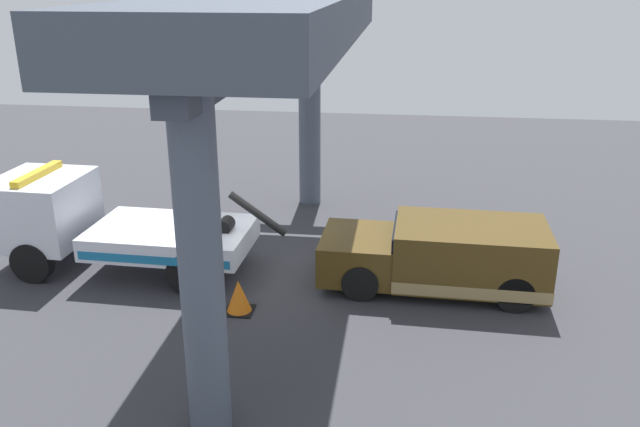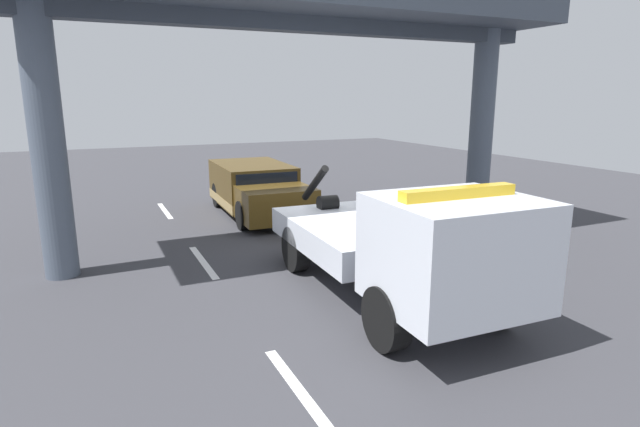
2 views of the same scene
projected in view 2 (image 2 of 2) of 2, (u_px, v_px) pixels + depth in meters
ground_plane at (310, 250)px, 12.94m from camera, size 60.00×40.00×0.10m
lane_stripe_west at (165, 211)px, 17.12m from camera, size 2.60×0.16×0.01m
lane_stripe_mid at (203, 262)px, 11.81m from camera, size 2.60×0.16×0.01m
lane_stripe_east at (304, 396)px, 6.50m from camera, size 2.60×0.16×0.01m
tow_truck_white at (404, 245)px, 8.94m from camera, size 7.28×2.58×2.46m
towed_van_green at (257, 190)px, 16.58m from camera, size 5.26×2.35×1.58m
overpass_structure at (303, 10)px, 11.94m from camera, size 3.60×13.31×6.57m
traffic_cone_orange at (375, 228)px, 13.45m from camera, size 0.62×0.62×0.74m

